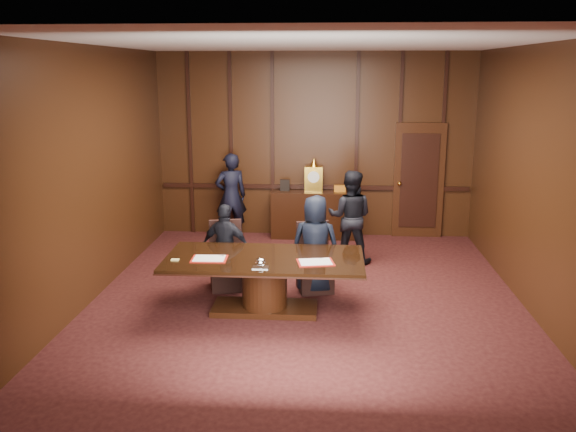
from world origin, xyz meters
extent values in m
plane|color=black|center=(0.00, 0.00, 0.00)|extent=(7.00, 7.00, 0.00)
plane|color=silver|center=(0.00, 0.00, 3.50)|extent=(7.00, 7.00, 0.00)
cube|color=black|center=(0.00, 3.50, 1.75)|extent=(6.00, 0.04, 3.50)
cube|color=black|center=(0.00, -3.50, 1.75)|extent=(6.00, 0.04, 3.50)
cube|color=black|center=(-3.00, 0.00, 1.75)|extent=(0.04, 7.00, 3.50)
cube|color=black|center=(3.00, 0.00, 1.75)|extent=(0.04, 7.00, 3.50)
cube|color=black|center=(0.00, 3.47, 0.95)|extent=(5.90, 0.05, 0.08)
cube|color=black|center=(2.00, 3.46, 1.10)|extent=(0.95, 0.06, 2.20)
sphere|color=gold|center=(1.63, 3.39, 1.05)|extent=(0.08, 0.08, 0.08)
cube|color=black|center=(0.00, 3.26, 0.45)|extent=(1.60, 0.45, 0.90)
cube|color=black|center=(-0.70, 3.26, 0.03)|extent=(0.12, 0.40, 0.06)
cube|color=black|center=(0.70, 3.26, 0.03)|extent=(0.12, 0.40, 0.06)
cube|color=gold|center=(0.00, 3.26, 1.14)|extent=(0.34, 0.18, 0.48)
cylinder|color=white|center=(0.00, 3.16, 1.20)|extent=(0.22, 0.03, 0.22)
cone|color=gold|center=(0.00, 3.26, 1.46)|extent=(0.14, 0.14, 0.16)
cube|color=black|center=(-0.55, 3.28, 1.01)|extent=(0.18, 0.04, 0.22)
cube|color=#C66D17|center=(0.50, 3.28, 0.96)|extent=(0.22, 0.12, 0.12)
cube|color=black|center=(-0.54, -0.50, 0.04)|extent=(1.40, 0.60, 0.08)
cylinder|color=black|center=(-0.54, -0.50, 0.39)|extent=(0.60, 0.60, 0.62)
cube|color=black|center=(-0.54, -0.50, 0.71)|extent=(2.62, 1.32, 0.02)
cube|color=black|center=(-0.54, -0.50, 0.73)|extent=(2.60, 1.30, 0.06)
cube|color=#A5180F|center=(-1.24, -0.65, 0.77)|extent=(0.47, 0.35, 0.01)
cube|color=white|center=(-1.24, -0.65, 0.78)|extent=(0.41, 0.30, 0.01)
cube|color=#A5180F|center=(0.14, -0.70, 0.77)|extent=(0.51, 0.41, 0.01)
cube|color=white|center=(0.14, -0.70, 0.78)|extent=(0.45, 0.35, 0.01)
cube|color=white|center=(-0.54, -0.95, 0.77)|extent=(0.20, 0.14, 0.01)
ellipsoid|color=white|center=(-0.54, -0.95, 0.82)|extent=(0.13, 0.13, 0.10)
cube|color=#D5C168|center=(-1.68, -0.72, 0.77)|extent=(0.10, 0.07, 0.01)
cube|color=black|center=(-1.19, 0.35, 0.23)|extent=(0.58, 0.58, 0.46)
cube|color=black|center=(-1.24, 0.55, 0.72)|extent=(0.48, 0.17, 0.55)
cylinder|color=black|center=(-1.39, 0.15, 0.12)|extent=(0.04, 0.04, 0.23)
cylinder|color=black|center=(-0.99, 0.55, 0.12)|extent=(0.04, 0.04, 0.23)
cube|color=black|center=(0.11, 0.35, 0.23)|extent=(0.58, 0.58, 0.46)
cube|color=black|center=(0.06, 0.55, 0.72)|extent=(0.48, 0.17, 0.55)
cylinder|color=black|center=(-0.09, 0.15, 0.12)|extent=(0.04, 0.04, 0.23)
cylinder|color=black|center=(0.31, 0.55, 0.12)|extent=(0.04, 0.04, 0.23)
imported|color=black|center=(-1.19, 0.30, 0.64)|extent=(0.81, 0.48, 1.29)
imported|color=black|center=(0.11, 0.30, 0.72)|extent=(0.75, 0.54, 1.43)
imported|color=black|center=(-1.56, 3.10, 0.82)|extent=(0.70, 0.58, 1.64)
imported|color=black|center=(0.65, 1.76, 0.78)|extent=(0.84, 0.70, 1.56)
camera|label=1|loc=(0.31, -8.13, 3.17)|focal=38.00mm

